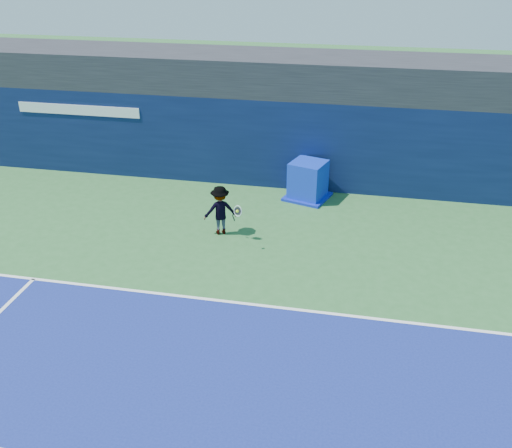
% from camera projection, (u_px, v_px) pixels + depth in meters
% --- Properties ---
extents(ground, '(80.00, 80.00, 0.00)m').
position_uv_depth(ground, '(188.00, 390.00, 10.83)').
color(ground, '#2C612E').
rests_on(ground, ground).
extents(baseline, '(24.00, 0.10, 0.01)m').
position_uv_depth(baseline, '(226.00, 301.00, 13.45)').
color(baseline, white).
rests_on(baseline, ground).
extents(stadium_band, '(36.00, 3.00, 1.20)m').
position_uv_depth(stadium_band, '(285.00, 73.00, 19.28)').
color(stadium_band, '#222227').
rests_on(stadium_band, back_wall_assembly).
extents(back_wall_assembly, '(36.00, 1.03, 3.00)m').
position_uv_depth(back_wall_assembly, '(279.00, 142.00, 19.35)').
color(back_wall_assembly, '#0A163A').
rests_on(back_wall_assembly, ground).
extents(equipment_cart, '(1.63, 1.63, 1.25)m').
position_uv_depth(equipment_cart, '(308.00, 182.00, 18.59)').
color(equipment_cart, '#0C27B3').
rests_on(equipment_cart, ground).
extents(tennis_player, '(1.26, 0.87, 1.46)m').
position_uv_depth(tennis_player, '(220.00, 210.00, 16.27)').
color(tennis_player, silver).
rests_on(tennis_player, ground).
extents(tennis_ball, '(0.08, 0.08, 0.08)m').
position_uv_depth(tennis_ball, '(237.00, 211.00, 15.16)').
color(tennis_ball, '#B9EC1A').
rests_on(tennis_ball, ground).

